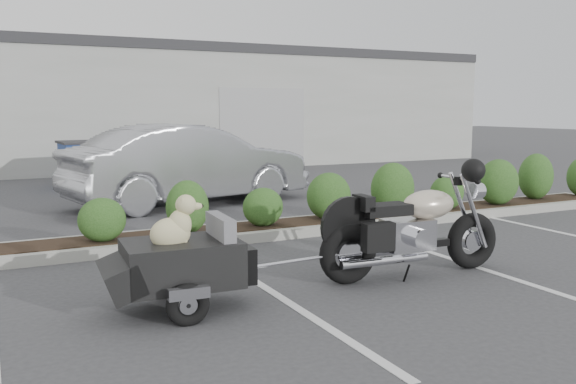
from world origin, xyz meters
name	(u,v)px	position (x,y,z in m)	size (l,w,h in m)	color
ground	(361,264)	(0.00, 0.00, 0.00)	(90.00, 90.00, 0.00)	#38383A
planter_kerb	(339,223)	(1.00, 2.20, 0.07)	(12.00, 1.00, 0.15)	#9E9E93
building	(109,107)	(0.00, 17.00, 2.00)	(26.00, 10.00, 4.00)	#9EA099
motorcycle	(414,230)	(0.25, -0.72, 0.55)	(2.42, 0.82, 1.39)	black
pet_trailer	(180,261)	(-2.54, -0.69, 0.48)	(1.93, 1.08, 1.15)	black
sedan	(189,164)	(-0.46, 5.68, 0.82)	(1.73, 4.95, 1.63)	#A3A5AA
dumpster	(97,163)	(-1.68, 9.55, 0.58)	(1.83, 1.33, 1.14)	navy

